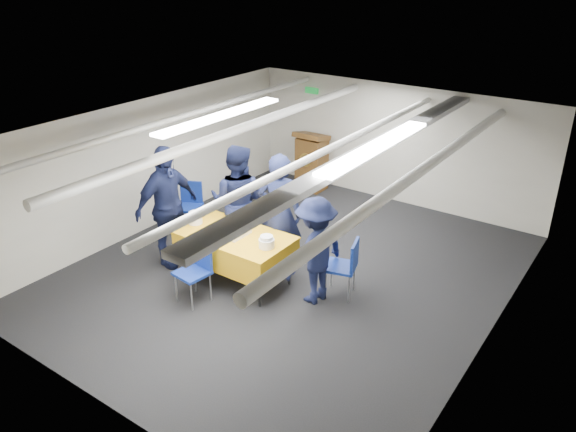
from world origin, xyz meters
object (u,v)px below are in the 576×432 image
object	(u,v)px
sailor_c	(167,207)
serving_table	(235,247)
sheet_cake	(230,231)
sailor_a	(280,214)
chair_right	(347,263)
sailor_d	(315,251)
sailor_b	(238,201)
podium	(312,161)
chair_left	(190,201)
chair_near	(197,266)

from	to	relation	value
sailor_c	serving_table	bearing A→B (deg)	-76.99
sheet_cake	sailor_a	world-z (taller)	sailor_a
chair_right	sailor_d	bearing A→B (deg)	-132.29
sailor_b	podium	bearing A→B (deg)	-100.63
sailor_d	sailor_a	bearing A→B (deg)	-102.82
podium	chair_right	xyz separation A→B (m)	(2.61, -3.14, -0.08)
chair_right	sailor_d	xyz separation A→B (m)	(-0.31, -0.34, 0.25)
sheet_cake	sailor_b	xyz separation A→B (m)	(-0.43, 0.69, 0.11)
serving_table	sailor_d	bearing A→B (deg)	10.98
sheet_cake	chair_left	size ratio (longest dim) A/B	0.58
sheet_cake	sailor_a	distance (m)	0.79
sailor_c	sailor_b	bearing A→B (deg)	-33.93
sheet_cake	serving_table	bearing A→B (deg)	6.52
sailor_c	sailor_d	size ratio (longest dim) A/B	1.24
chair_right	sailor_b	world-z (taller)	sailor_b
sheet_cake	sailor_c	world-z (taller)	sailor_c
serving_table	sailor_c	size ratio (longest dim) A/B	0.87
sheet_cake	sailor_b	size ratio (longest dim) A/B	0.27
serving_table	sheet_cake	world-z (taller)	sheet_cake
podium	sailor_b	distance (m)	3.10
sailor_b	sailor_c	xyz separation A→B (m)	(-0.69, -0.86, 0.04)
chair_near	chair_left	bearing A→B (deg)	136.25
chair_right	sailor_a	xyz separation A→B (m)	(-1.21, 0.07, 0.41)
podium	chair_left	distance (m)	2.91
chair_near	sailor_c	xyz separation A→B (m)	(-1.07, 0.52, 0.44)
chair_near	chair_right	size ratio (longest dim) A/B	1.00
chair_right	podium	bearing A→B (deg)	129.76
chair_left	sailor_a	bearing A→B (deg)	-6.72
chair_near	sailor_b	distance (m)	1.48
chair_near	sailor_d	bearing A→B (deg)	34.42
chair_left	sailor_b	distance (m)	1.36
chair_right	sailor_d	world-z (taller)	sailor_d
serving_table	sheet_cake	distance (m)	0.27
sheet_cake	sailor_d	bearing A→B (deg)	10.72
sailor_a	sailor_b	size ratio (longest dim) A/B	1.02
serving_table	sailor_d	distance (m)	1.28
sheet_cake	sailor_a	bearing A→B (deg)	58.00
sheet_cake	chair_near	xyz separation A→B (m)	(-0.05, -0.69, -0.28)
serving_table	chair_near	distance (m)	0.71
serving_table	sailor_b	distance (m)	0.93
sailor_a	sailor_b	bearing A→B (deg)	-20.44
podium	chair_near	xyz separation A→B (m)	(0.93, -4.41, -0.08)
chair_left	sailor_b	size ratio (longest dim) A/B	0.47
sheet_cake	sailor_c	bearing A→B (deg)	-171.70
sheet_cake	chair_near	bearing A→B (deg)	-94.19
sailor_c	chair_near	bearing A→B (deg)	-111.21
sheet_cake	podium	bearing A→B (deg)	104.80
sailor_a	podium	bearing A→B (deg)	-83.69
sailor_c	sailor_d	distance (m)	2.47
podium	chair_left	bearing A→B (deg)	-104.58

